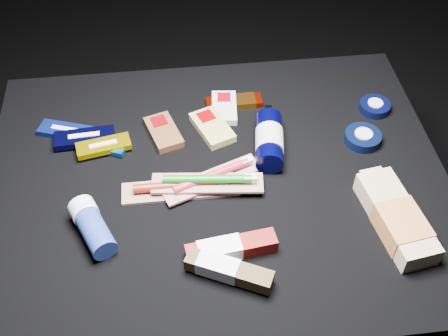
{
  "coord_description": "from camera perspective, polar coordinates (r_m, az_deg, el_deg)",
  "views": [
    {
      "loc": [
        -0.08,
        -0.78,
        1.29
      ],
      "look_at": [
        0.01,
        0.01,
        0.42
      ],
      "focal_mm": 45.0,
      "sensor_mm": 36.0,
      "label": 1
    }
  ],
  "objects": [
    {
      "name": "cloth_table",
      "position": [
        1.35,
        -0.59,
        -6.69
      ],
      "size": [
        0.98,
        0.78,
        0.4
      ],
      "primitive_type": "cube",
      "color": "black",
      "rests_on": "ground"
    },
    {
      "name": "luna_bar_0",
      "position": [
        1.33,
        -15.83,
        3.65
      ],
      "size": [
        0.13,
        0.08,
        0.02
      ],
      "rotation": [
        0.0,
        0.0,
        -0.34
      ],
      "color": "#142C9C",
      "rests_on": "cloth_table"
    },
    {
      "name": "ground",
      "position": [
        1.51,
        -0.53,
        -11.12
      ],
      "size": [
        3.0,
        3.0,
        0.0
      ],
      "primitive_type": "plane",
      "color": "black",
      "rests_on": "ground"
    },
    {
      "name": "luna_bar_1",
      "position": [
        1.28,
        -12.13,
        2.28
      ],
      "size": [
        0.11,
        0.08,
        0.01
      ],
      "rotation": [
        0.0,
        0.0,
        -0.41
      ],
      "color": "#114CA4",
      "rests_on": "cloth_table"
    },
    {
      "name": "clif_bar_0",
      "position": [
        1.29,
        -6.23,
        3.78
      ],
      "size": [
        0.09,
        0.12,
        0.02
      ],
      "rotation": [
        0.0,
        0.0,
        0.3
      ],
      "color": "brown",
      "rests_on": "cloth_table"
    },
    {
      "name": "cream_tin_upper",
      "position": [
        1.39,
        15.06,
        6.06
      ],
      "size": [
        0.07,
        0.07,
        0.02
      ],
      "rotation": [
        0.0,
        0.0,
        0.44
      ],
      "color": "black",
      "rests_on": "cloth_table"
    },
    {
      "name": "cream_tin_lower",
      "position": [
        1.3,
        13.92,
        3.02
      ],
      "size": [
        0.08,
        0.08,
        0.03
      ],
      "rotation": [
        0.0,
        0.0,
        -0.33
      ],
      "color": "black",
      "rests_on": "cloth_table"
    },
    {
      "name": "luna_bar_3",
      "position": [
        1.27,
        -12.13,
        2.2
      ],
      "size": [
        0.12,
        0.07,
        0.02
      ],
      "rotation": [
        0.0,
        0.0,
        0.19
      ],
      "color": "#CBAD00",
      "rests_on": "cloth_table"
    },
    {
      "name": "clif_bar_1",
      "position": [
        1.34,
        0.02,
        6.26
      ],
      "size": [
        0.07,
        0.11,
        0.02
      ],
      "rotation": [
        0.0,
        0.0,
        -0.09
      ],
      "color": "beige",
      "rests_on": "cloth_table"
    },
    {
      "name": "toothbrush_pack_2",
      "position": [
        1.16,
        -1.54,
        -1.37
      ],
      "size": [
        0.23,
        0.08,
        0.03
      ],
      "rotation": [
        0.0,
        0.0,
        -0.11
      ],
      "color": "#AFA6A3",
      "rests_on": "cloth_table"
    },
    {
      "name": "toothpaste_carton_red",
      "position": [
        1.06,
        0.33,
        -8.24
      ],
      "size": [
        0.18,
        0.06,
        0.03
      ],
      "rotation": [
        0.0,
        0.0,
        0.12
      ],
      "color": "maroon",
      "rests_on": "cloth_table"
    },
    {
      "name": "deodorant_stick",
      "position": [
        1.11,
        -13.24,
        -5.81
      ],
      "size": [
        0.1,
        0.14,
        0.05
      ],
      "rotation": [
        0.0,
        0.0,
        0.43
      ],
      "color": "navy",
      "rests_on": "cloth_table"
    },
    {
      "name": "toothpaste_carton_green",
      "position": [
        1.03,
        0.11,
        -10.25
      ],
      "size": [
        0.16,
        0.1,
        0.03
      ],
      "rotation": [
        0.0,
        0.0,
        -0.46
      ],
      "color": "#3E2E14",
      "rests_on": "cloth_table"
    },
    {
      "name": "bodywash_bottle",
      "position": [
        1.14,
        17.14,
        -4.98
      ],
      "size": [
        0.11,
        0.24,
        0.05
      ],
      "rotation": [
        0.0,
        0.0,
        0.15
      ],
      "color": "tan",
      "rests_on": "cloth_table"
    },
    {
      "name": "lotion_bottle",
      "position": [
        1.23,
        4.61,
        2.84
      ],
      "size": [
        0.08,
        0.19,
        0.06
      ],
      "rotation": [
        0.0,
        0.0,
        -0.15
      ],
      "color": "black",
      "rests_on": "cloth_table"
    },
    {
      "name": "luna_bar_2",
      "position": [
        1.3,
        -13.98,
        3.0
      ],
      "size": [
        0.14,
        0.06,
        0.02
      ],
      "rotation": [
        0.0,
        0.0,
        0.06
      ],
      "color": "black",
      "rests_on": "cloth_table"
    },
    {
      "name": "clif_bar_2",
      "position": [
        1.29,
        -1.31,
        4.27
      ],
      "size": [
        0.1,
        0.13,
        0.02
      ],
      "rotation": [
        0.0,
        0.0,
        0.37
      ],
      "color": "tan",
      "rests_on": "cloth_table"
    },
    {
      "name": "toothbrush_pack_1",
      "position": [
        1.17,
        -1.13,
        -0.93
      ],
      "size": [
        0.22,
        0.13,
        0.02
      ],
      "rotation": [
        0.0,
        0.0,
        0.37
      ],
      "color": "beige",
      "rests_on": "cloth_table"
    },
    {
      "name": "toothbrush_pack_0",
      "position": [
        1.17,
        -4.27,
        -1.98
      ],
      "size": [
        0.24,
        0.06,
        0.03
      ],
      "rotation": [
        0.0,
        0.0,
        -0.0
      ],
      "color": "#A79F9C",
      "rests_on": "cloth_table"
    },
    {
      "name": "power_bar",
      "position": [
        1.36,
        1.35,
        6.73
      ],
      "size": [
        0.13,
        0.04,
        0.02
      ],
      "rotation": [
        0.0,
        0.0,
        0.02
      ],
      "color": "#720F01",
      "rests_on": "cloth_table"
    }
  ]
}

